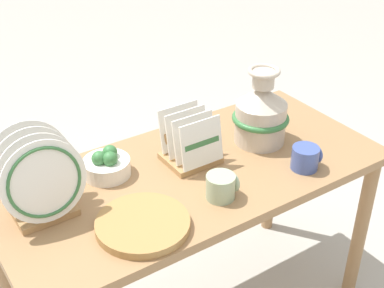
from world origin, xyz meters
name	(u,v)px	position (x,y,z in m)	size (l,w,h in m)	color
display_table	(192,193)	(0.00, 0.00, 0.64)	(1.39, 0.65, 0.74)	#9E754C
ceramic_vase	(261,113)	(0.33, 0.03, 0.86)	(0.22, 0.22, 0.30)	beige
dish_rack_round_plates	(39,181)	(-0.52, 0.06, 0.86)	(0.26, 0.19, 0.28)	tan
dish_rack_square_plates	(190,145)	(0.03, 0.06, 0.80)	(0.18, 0.17, 0.19)	tan
wicker_charger_stack	(143,224)	(-0.29, -0.17, 0.75)	(0.29, 0.29, 0.03)	#AD7F47
mug_sage_glaze	(222,186)	(0.00, -0.18, 0.78)	(0.10, 0.10, 0.08)	#9EB28E
mug_cobalt_glaze	(306,158)	(0.34, -0.21, 0.78)	(0.10, 0.10, 0.08)	#42569E
fruit_bowl	(107,165)	(-0.26, 0.14, 0.78)	(0.16, 0.16, 0.10)	white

